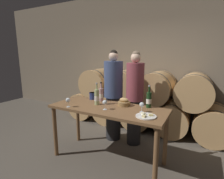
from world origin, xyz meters
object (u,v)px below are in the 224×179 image
at_px(wine_bottle_rose, 101,95).
at_px(blue_crock, 93,96).
at_px(cheese_plate, 146,116).
at_px(wine_bottle_red, 149,100).
at_px(person_left, 113,95).
at_px(wine_glass_center, 142,105).
at_px(wine_glass_far_left, 68,100).
at_px(wine_glass_left, 105,103).
at_px(person_right, 135,98).
at_px(bread_basket, 124,103).
at_px(wine_bottle_white, 97,97).
at_px(tasting_table, 108,114).

height_order(wine_bottle_rose, blue_crock, wine_bottle_rose).
bearing_deg(cheese_plate, wine_bottle_red, 101.98).
bearing_deg(person_left, blue_crock, -116.66).
xyz_separation_m(cheese_plate, wine_glass_center, (-0.11, 0.15, 0.09)).
distance_m(wine_bottle_red, wine_glass_far_left, 1.23).
xyz_separation_m(blue_crock, wine_glass_left, (0.50, -0.42, 0.04)).
bearing_deg(wine_bottle_rose, person_right, 45.01).
distance_m(blue_crock, cheese_plate, 1.20).
relative_size(person_right, bread_basket, 8.78).
relative_size(blue_crock, wine_glass_far_left, 0.86).
relative_size(person_right, wine_bottle_red, 5.06).
bearing_deg(wine_bottle_rose, wine_glass_left, -52.23).
relative_size(wine_bottle_rose, bread_basket, 1.67).
distance_m(wine_bottle_red, wine_bottle_white, 0.82).
distance_m(wine_glass_left, wine_glass_center, 0.53).
xyz_separation_m(wine_glass_left, wine_glass_center, (0.51, 0.14, 0.00)).
height_order(bread_basket, cheese_plate, bread_basket).
bearing_deg(tasting_table, person_left, 110.90).
relative_size(person_left, wine_bottle_white, 4.97).
bearing_deg(wine_bottle_red, tasting_table, -153.34).
height_order(wine_bottle_red, wine_glass_center, wine_bottle_red).
bearing_deg(wine_glass_center, wine_bottle_red, 85.43).
relative_size(tasting_table, cheese_plate, 6.67).
bearing_deg(wine_glass_center, cheese_plate, -53.61).
distance_m(wine_bottle_rose, wine_glass_far_left, 0.60).
xyz_separation_m(person_right, wine_bottle_red, (0.39, -0.43, 0.12)).
relative_size(tasting_table, wine_glass_left, 12.52).
xyz_separation_m(cheese_plate, wine_glass_far_left, (-1.19, -0.15, 0.09)).
bearing_deg(wine_bottle_white, cheese_plate, -11.35).
bearing_deg(wine_bottle_white, wine_bottle_red, 16.94).
xyz_separation_m(bread_basket, cheese_plate, (0.46, -0.32, -0.04)).
relative_size(wine_bottle_rose, wine_glass_left, 2.32).
bearing_deg(tasting_table, bread_basket, 45.71).
distance_m(bread_basket, cheese_plate, 0.56).
relative_size(person_right, wine_glass_left, 12.17).
distance_m(person_left, person_right, 0.44).
xyz_separation_m(wine_bottle_red, wine_glass_center, (-0.02, -0.26, -0.02)).
xyz_separation_m(person_left, wine_glass_far_left, (-0.27, -0.99, 0.10)).
height_order(person_left, wine_glass_far_left, person_left).
relative_size(wine_bottle_red, bread_basket, 1.74).
distance_m(wine_bottle_rose, cheese_plate, 1.01).
bearing_deg(wine_glass_center, wine_bottle_rose, 163.30).
bearing_deg(wine_bottle_rose, person_left, 89.38).
xyz_separation_m(wine_bottle_rose, blue_crock, (-0.20, 0.04, -0.05)).
relative_size(wine_bottle_red, wine_bottle_white, 0.97).
xyz_separation_m(person_right, blue_crock, (-0.65, -0.41, 0.06)).
distance_m(bread_basket, wine_glass_left, 0.36).
bearing_deg(wine_bottle_red, wine_glass_far_left, -152.97).
height_order(wine_bottle_rose, wine_glass_far_left, wine_bottle_rose).
distance_m(person_right, bread_basket, 0.52).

